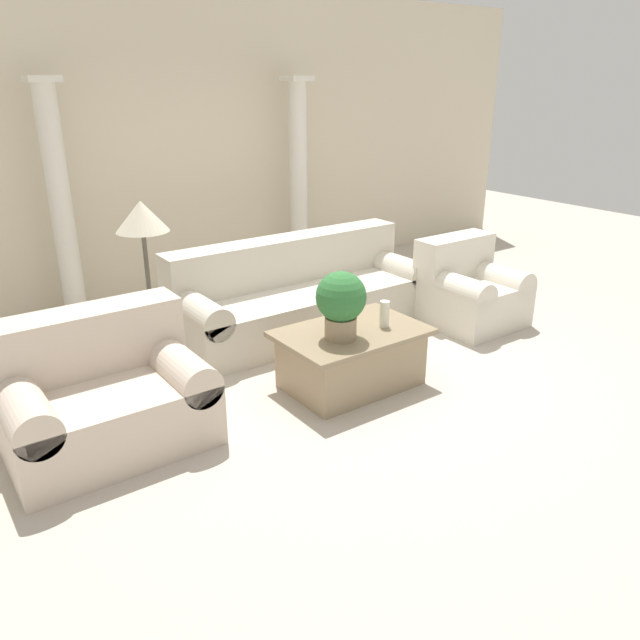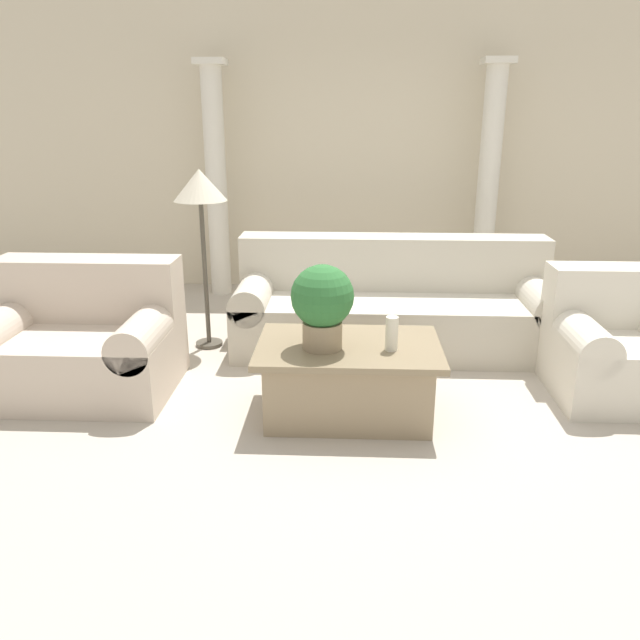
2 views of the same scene
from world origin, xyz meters
name	(u,v)px [view 2 (image 2 of 2)]	position (x,y,z in m)	size (l,w,h in m)	color
ground_plane	(367,391)	(0.00, 0.00, 0.00)	(16.00, 16.00, 0.00)	#BCB2A3
wall_back	(364,134)	(0.00, 2.74, 1.60)	(10.00, 0.06, 3.20)	beige
sofa_long	(393,306)	(0.22, 0.89, 0.34)	(2.50, 0.90, 0.86)	beige
loveseat	(81,340)	(-1.95, -0.02, 0.35)	(1.26, 0.90, 0.86)	beige
coffee_table	(348,379)	(-0.13, -0.34, 0.24)	(1.13, 0.75, 0.47)	#998466
potted_plant	(322,302)	(-0.29, -0.41, 0.76)	(0.37, 0.37, 0.51)	#937F60
pillar_candle	(392,334)	(0.12, -0.43, 0.57)	(0.08, 0.08, 0.21)	silver
floor_lamp	(200,194)	(-1.27, 0.82, 1.23)	(0.41, 0.41, 1.41)	#4C473D
column_left	(216,179)	(-1.48, 2.38, 1.18)	(0.29, 0.29, 2.30)	silver
column_right	(488,181)	(1.22, 2.38, 1.18)	(0.29, 0.29, 2.30)	silver
armchair	(618,345)	(1.67, 0.07, 0.34)	(0.85, 0.83, 0.83)	beige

